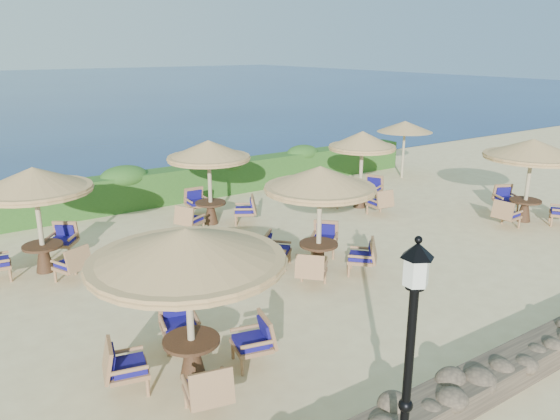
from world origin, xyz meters
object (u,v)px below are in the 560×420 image
Objects in this scene: cafe_set_0 at (188,272)px; cafe_set_4 at (209,166)px; cafe_set_1 at (320,201)px; cafe_set_5 at (362,157)px; extra_parasol at (405,127)px; cafe_set_2 at (531,162)px; lamp_post at (408,380)px; cafe_set_3 at (36,198)px.

cafe_set_4 is (4.10, 7.27, -0.07)m from cafe_set_0.
cafe_set_4 is (-0.51, 4.82, 0.05)m from cafe_set_1.
cafe_set_5 is at bearing 37.63° from cafe_set_1.
extra_parasol is 0.88× the size of cafe_set_1.
cafe_set_2 is 1.06× the size of cafe_set_5.
lamp_post reaches higher than cafe_set_3.
extra_parasol is 0.87× the size of cafe_set_4.
cafe_set_1 is at bearing 175.78° from cafe_set_2.
cafe_set_2 is (12.49, 1.86, 0.02)m from cafe_set_0.
cafe_set_2 is at bearing 8.49° from cafe_set_0.
cafe_set_5 is at bearing -0.99° from cafe_set_3.
cafe_set_1 is (3.48, 6.13, 0.25)m from lamp_post.
extra_parasol is 5.09m from cafe_set_5.
cafe_set_1 is 0.98× the size of cafe_set_3.
cafe_set_2 is (7.87, -0.58, 0.14)m from cafe_set_1.
cafe_set_1 and cafe_set_2 have the same top height.
cafe_set_3 is at bearing 162.36° from cafe_set_2.
lamp_post is at bearing -72.90° from cafe_set_0.
cafe_set_0 is 1.16× the size of cafe_set_3.
lamp_post is 1.03× the size of cafe_set_0.
cafe_set_3 is at bearing -168.11° from cafe_set_4.
extra_parasol is 0.86× the size of cafe_set_3.
cafe_set_1 reaches higher than extra_parasol.
cafe_set_0 is at bearing -146.96° from cafe_set_5.
cafe_set_5 is (9.22, 6.00, -0.16)m from cafe_set_0.
lamp_post is at bearing -119.59° from cafe_set_1.
extra_parasol is 10.86m from cafe_set_1.
lamp_post is 12.62m from cafe_set_5.
cafe_set_0 is 6.27m from cafe_set_3.
cafe_set_2 is at bearing -100.93° from extra_parasol.
cafe_set_2 is 9.97m from cafe_set_4.
lamp_post is 1.13× the size of cafe_set_2.
cafe_set_1 is at bearing -33.28° from cafe_set_3.
cafe_set_0 is 11.00m from cafe_set_5.
lamp_post is 1.19× the size of cafe_set_4.
cafe_set_5 is at bearing 128.30° from cafe_set_2.
cafe_set_1 is 6.80m from cafe_set_3.
lamp_post is 1.38× the size of extra_parasol.
lamp_post is at bearing -136.40° from extra_parasol.
cafe_set_3 is (-5.69, 3.73, 0.08)m from cafe_set_1.
cafe_set_1 is (4.61, 2.44, -0.12)m from cafe_set_0.
extra_parasol is at bearing 6.24° from cafe_set_4.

